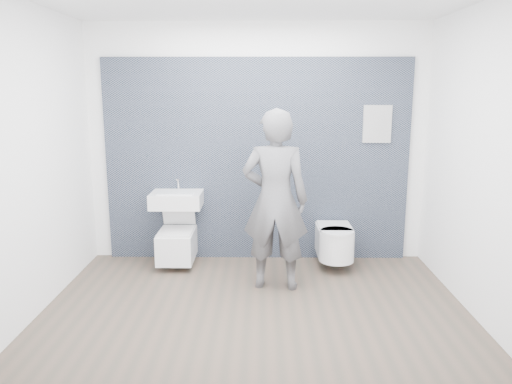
{
  "coord_description": "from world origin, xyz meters",
  "views": [
    {
      "loc": [
        0.06,
        -4.42,
        2.05
      ],
      "look_at": [
        0.0,
        0.6,
        1.0
      ],
      "focal_mm": 35.0,
      "sensor_mm": 36.0,
      "label": 1
    }
  ],
  "objects_px": {
    "washbasin": "(177,199)",
    "toilet_rounded": "(335,242)",
    "toilet_square": "(177,243)",
    "visitor": "(275,200)"
  },
  "relations": [
    {
      "from": "toilet_square",
      "to": "visitor",
      "type": "relative_size",
      "value": 0.41
    },
    {
      "from": "washbasin",
      "to": "visitor",
      "type": "distance_m",
      "value": 1.33
    },
    {
      "from": "visitor",
      "to": "toilet_square",
      "type": "bearing_deg",
      "value": -23.42
    },
    {
      "from": "toilet_rounded",
      "to": "visitor",
      "type": "height_order",
      "value": "visitor"
    },
    {
      "from": "visitor",
      "to": "toilet_rounded",
      "type": "bearing_deg",
      "value": -135.26
    },
    {
      "from": "toilet_square",
      "to": "visitor",
      "type": "distance_m",
      "value": 1.45
    },
    {
      "from": "washbasin",
      "to": "toilet_square",
      "type": "xyz_separation_m",
      "value": [
        0.0,
        -0.07,
        -0.51
      ]
    },
    {
      "from": "washbasin",
      "to": "toilet_rounded",
      "type": "bearing_deg",
      "value": -3.68
    },
    {
      "from": "visitor",
      "to": "washbasin",
      "type": "bearing_deg",
      "value": -26.03
    },
    {
      "from": "washbasin",
      "to": "toilet_rounded",
      "type": "height_order",
      "value": "washbasin"
    }
  ]
}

